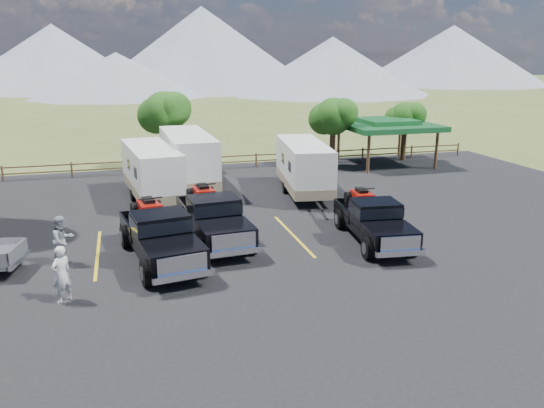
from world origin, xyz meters
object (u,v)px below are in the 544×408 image
object	(u,v)px
trailer_right	(304,167)
person_b	(63,240)
rig_left	(160,234)
trailer_left	(152,173)
pavilion	(386,125)
person_a	(62,274)
trailer_center	(188,160)
rig_right	(373,219)
rig_center	(213,216)

from	to	relation	value
trailer_right	person_b	bearing A→B (deg)	-139.81
rig_left	trailer_right	world-z (taller)	trailer_right
rig_left	trailer_left	distance (m)	8.75
pavilion	rig_left	size ratio (longest dim) A/B	0.94
person_a	person_b	world-z (taller)	person_b
trailer_left	trailer_center	size ratio (longest dim) A/B	0.91
pavilion	person_b	world-z (taller)	pavilion
trailer_left	person_a	size ratio (longest dim) A/B	4.51
pavilion	trailer_center	size ratio (longest dim) A/B	0.68
trailer_right	person_b	xyz separation A→B (m)	(-11.83, -7.38, -0.57)
rig_right	person_b	xyz separation A→B (m)	(-12.09, 0.68, -0.01)
pavilion	trailer_center	xyz separation A→B (m)	(-14.23, -3.34, -1.08)
trailer_left	trailer_right	size ratio (longest dim) A/B	1.01
person_a	rig_center	bearing A→B (deg)	177.33
rig_center	trailer_left	bearing A→B (deg)	101.90
pavilion	rig_right	bearing A→B (deg)	-119.00
pavilion	trailer_right	size ratio (longest dim) A/B	0.75
pavilion	person_b	bearing A→B (deg)	-145.54
rig_left	trailer_center	world-z (taller)	trailer_center
trailer_center	person_b	bearing A→B (deg)	-121.09
trailer_left	person_b	size ratio (longest dim) A/B	4.50
pavilion	trailer_center	world-z (taller)	pavilion
rig_right	trailer_right	bearing A→B (deg)	98.31
rig_right	rig_left	bearing A→B (deg)	-174.68
person_a	rig_left	bearing A→B (deg)	179.14
rig_left	rig_center	distance (m)	2.86
rig_right	trailer_center	bearing A→B (deg)	125.61
trailer_right	trailer_left	bearing A→B (deg)	-177.75
rig_right	trailer_left	distance (m)	12.25
trailer_right	pavilion	bearing A→B (deg)	45.98
rig_left	rig_right	world-z (taller)	rig_left
trailer_left	person_b	world-z (taller)	trailer_left
rig_center	trailer_left	world-z (taller)	trailer_left
rig_center	person_b	xyz separation A→B (m)	(-5.73, -1.21, -0.09)
rig_right	person_a	bearing A→B (deg)	-161.01
rig_left	rig_center	xyz separation A→B (m)	(2.29, 1.72, -0.00)
rig_left	person_b	bearing A→B (deg)	162.76
rig_left	trailer_right	bearing A→B (deg)	34.28
trailer_center	trailer_right	xyz separation A→B (m)	(5.95, -3.08, -0.17)
rig_right	trailer_right	world-z (taller)	trailer_right
trailer_right	trailer_center	bearing A→B (deg)	160.87
trailer_center	person_a	size ratio (longest dim) A/B	4.95
rig_left	rig_center	size ratio (longest dim) A/B	1.02
rig_left	trailer_left	bearing A→B (deg)	79.39
pavilion	rig_left	distance (m)	22.03
rig_center	trailer_center	size ratio (longest dim) A/B	0.71
rig_center	rig_right	xyz separation A→B (m)	(6.35, -1.89, -0.08)
pavilion	trailer_left	bearing A→B (deg)	-161.27
trailer_center	rig_center	bearing A→B (deg)	-92.66
pavilion	rig_center	xyz separation A→B (m)	(-14.38, -12.59, -1.73)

